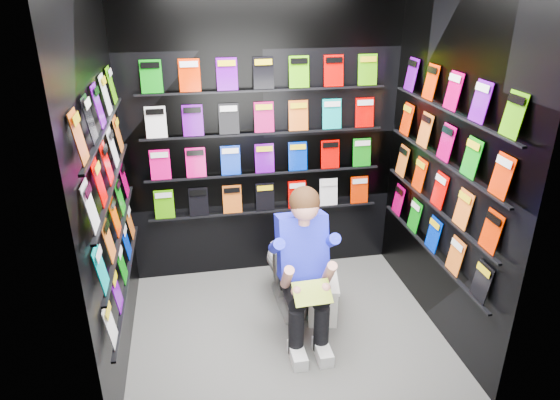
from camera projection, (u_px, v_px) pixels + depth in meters
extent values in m
plane|color=#5B5B59|center=(286.00, 330.00, 3.97)|extent=(2.40, 2.40, 0.00)
cube|color=black|center=(264.00, 138.00, 4.35)|extent=(2.40, 0.04, 2.60)
cube|color=black|center=(325.00, 248.00, 2.55)|extent=(2.40, 0.04, 2.60)
cube|color=black|center=(106.00, 191.00, 3.24)|extent=(0.04, 2.00, 2.60)
cube|color=black|center=(447.00, 167.00, 3.66)|extent=(0.04, 2.00, 2.60)
imported|color=white|center=(290.00, 265.00, 4.18)|extent=(0.44, 0.76, 0.73)
cube|color=white|center=(322.00, 297.00, 4.12)|extent=(0.31, 0.45, 0.31)
cube|color=white|center=(322.00, 280.00, 4.06)|extent=(0.33, 0.47, 0.03)
cube|color=green|center=(312.00, 293.00, 3.44)|extent=(0.27, 0.17, 0.11)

